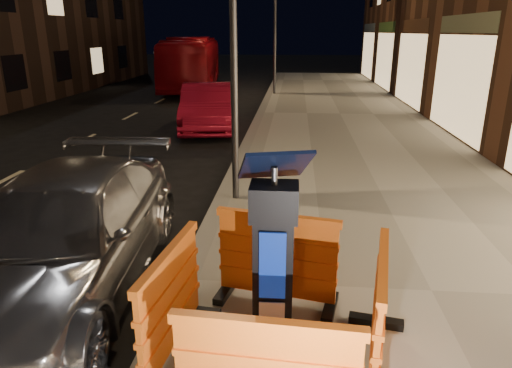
# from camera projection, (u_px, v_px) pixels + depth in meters

# --- Properties ---
(ground_plane) EXTENTS (120.00, 120.00, 0.00)m
(ground_plane) POSITION_uv_depth(u_px,v_px,m) (186.00, 290.00, 5.76)
(ground_plane) COLOR black
(ground_plane) RESTS_ON ground
(sidewalk) EXTENTS (6.00, 60.00, 0.15)m
(sidewalk) POSITION_uv_depth(u_px,v_px,m) (431.00, 296.00, 5.49)
(sidewalk) COLOR gray
(sidewalk) RESTS_ON ground
(kerb) EXTENTS (0.30, 60.00, 0.15)m
(kerb) POSITION_uv_depth(u_px,v_px,m) (186.00, 285.00, 5.73)
(kerb) COLOR slate
(kerb) RESTS_ON ground
(parking_kiosk) EXTENTS (0.70, 0.70, 1.95)m
(parking_kiosk) POSITION_uv_depth(u_px,v_px,m) (273.00, 267.00, 4.03)
(parking_kiosk) COLOR black
(parking_kiosk) RESTS_ON sidewalk
(barrier_back) EXTENTS (1.48, 0.85, 1.09)m
(barrier_back) POSITION_uv_depth(u_px,v_px,m) (277.00, 259.00, 5.07)
(barrier_back) COLOR orange
(barrier_back) RESTS_ON sidewalk
(barrier_kerbside) EXTENTS (0.74, 1.45, 1.09)m
(barrier_kerbside) POSITION_uv_depth(u_px,v_px,m) (171.00, 303.00, 4.25)
(barrier_kerbside) COLOR orange
(barrier_kerbside) RESTS_ON sidewalk
(barrier_bldgside) EXTENTS (0.83, 1.48, 1.09)m
(barrier_bldgside) POSITION_uv_depth(u_px,v_px,m) (378.00, 314.00, 4.09)
(barrier_bldgside) COLOR orange
(barrier_bldgside) RESTS_ON sidewalk
(car_silver) EXTENTS (2.35, 5.14, 1.46)m
(car_silver) POSITION_uv_depth(u_px,v_px,m) (70.00, 288.00, 5.79)
(car_silver) COLOR #A6A6AB
(car_silver) RESTS_ON ground
(car_red) EXTENTS (2.24, 4.68, 1.48)m
(car_red) POSITION_uv_depth(u_px,v_px,m) (208.00, 129.00, 15.17)
(car_red) COLOR maroon
(car_red) RESTS_ON ground
(bus_doubledecker) EXTENTS (3.42, 10.25, 2.80)m
(bus_doubledecker) POSITION_uv_depth(u_px,v_px,m) (193.00, 89.00, 25.80)
(bus_doubledecker) COLOR maroon
(bus_doubledecker) RESTS_ON ground
(street_lamp_mid) EXTENTS (0.12, 0.12, 6.00)m
(street_lamp_mid) POSITION_uv_depth(u_px,v_px,m) (233.00, 28.00, 7.57)
(street_lamp_mid) COLOR #3F3F44
(street_lamp_mid) RESTS_ON sidewalk
(street_lamp_far) EXTENTS (0.12, 0.12, 6.00)m
(street_lamp_far) POSITION_uv_depth(u_px,v_px,m) (275.00, 30.00, 21.73)
(street_lamp_far) COLOR #3F3F44
(street_lamp_far) RESTS_ON sidewalk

